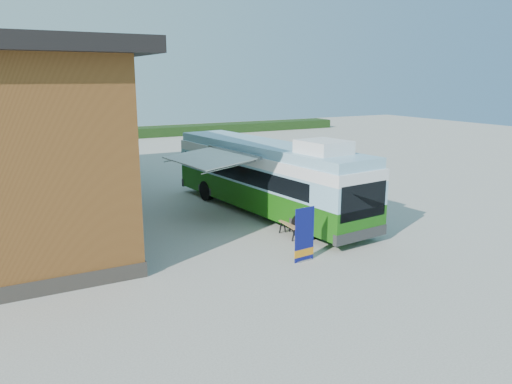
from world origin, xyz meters
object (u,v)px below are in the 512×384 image
bus (267,175)px  slurry_tanker (88,158)px  person_a (98,183)px  person_b (114,196)px  picnic_table (303,219)px  banner (304,239)px

bus → slurry_tanker: size_ratio=2.09×
slurry_tanker → person_a: bearing=-98.3°
person_b → slurry_tanker: slurry_tanker is taller
slurry_tanker → picnic_table: bearing=-74.2°
bus → banner: (-2.01, -6.22, -1.05)m
banner → person_a: bearing=103.6°
banner → person_b: bearing=110.4°
banner → person_a: size_ratio=1.05×
bus → person_a: bearing=129.7°
banner → slurry_tanker: 19.17m
banner → person_b: 10.07m
person_a → person_b: 3.56m
banner → picnic_table: banner is taller
picnic_table → person_b: 8.92m
bus → person_a: (-6.52, 6.34, -0.91)m
bus → picnic_table: 3.92m
person_a → slurry_tanker: size_ratio=0.30×
banner → slurry_tanker: (-3.92, 18.76, 0.50)m
banner → picnic_table: 2.99m
bus → slurry_tanker: bus is taller
banner → person_b: (-4.50, 9.01, 0.17)m
bus → slurry_tanker: bearing=109.2°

